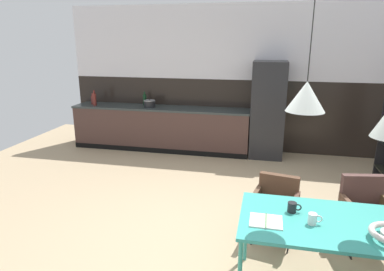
# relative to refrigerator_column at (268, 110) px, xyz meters

# --- Properties ---
(ground_plane) EXTENTS (9.35, 9.35, 0.00)m
(ground_plane) POSITION_rel_refrigerator_column_xyz_m (-0.72, -3.18, -0.93)
(ground_plane) COLOR tan
(back_wall_splashback_dark) EXTENTS (6.88, 0.12, 1.46)m
(back_wall_splashback_dark) POSITION_rel_refrigerator_column_xyz_m (-0.72, 0.36, -0.20)
(back_wall_splashback_dark) COLOR black
(back_wall_splashback_dark) RESTS_ON ground
(back_wall_panel_upper) EXTENTS (6.88, 0.12, 1.46)m
(back_wall_panel_upper) POSITION_rel_refrigerator_column_xyz_m (-0.72, 0.36, 1.26)
(back_wall_panel_upper) COLOR silver
(back_wall_panel_upper) RESTS_ON back_wall_splashback_dark
(kitchen_counter) EXTENTS (3.70, 0.63, 0.90)m
(kitchen_counter) POSITION_rel_refrigerator_column_xyz_m (-2.17, -0.00, -0.48)
(kitchen_counter) COLOR #47302B
(kitchen_counter) RESTS_ON ground
(refrigerator_column) EXTENTS (0.64, 0.60, 1.86)m
(refrigerator_column) POSITION_rel_refrigerator_column_xyz_m (0.00, 0.00, 0.00)
(refrigerator_column) COLOR #232326
(refrigerator_column) RESTS_ON ground
(dining_table) EXTENTS (1.58, 0.86, 0.76)m
(dining_table) POSITION_rel_refrigerator_column_xyz_m (0.59, -3.85, -0.22)
(dining_table) COLOR teal
(dining_table) RESTS_ON ground
(armchair_near_window) EXTENTS (0.56, 0.55, 0.73)m
(armchair_near_window) POSITION_rel_refrigerator_column_xyz_m (0.14, -2.94, -0.45)
(armchair_near_window) COLOR brown
(armchair_near_window) RESTS_ON ground
(armchair_far_side) EXTENTS (0.56, 0.55, 0.80)m
(armchair_far_side) POSITION_rel_refrigerator_column_xyz_m (1.09, -2.90, -0.42)
(armchair_far_side) COLOR brown
(armchair_far_side) RESTS_ON ground
(open_book) EXTENTS (0.27, 0.24, 0.02)m
(open_book) POSITION_rel_refrigerator_column_xyz_m (0.02, -3.97, -0.17)
(open_book) COLOR white
(open_book) RESTS_ON dining_table
(mug_short_terracotta) EXTENTS (0.12, 0.07, 0.10)m
(mug_short_terracotta) POSITION_rel_refrigerator_column_xyz_m (0.40, -3.92, -0.13)
(mug_short_terracotta) COLOR white
(mug_short_terracotta) RESTS_ON dining_table
(mug_glass_clear) EXTENTS (0.12, 0.08, 0.09)m
(mug_glass_clear) POSITION_rel_refrigerator_column_xyz_m (0.25, -3.74, -0.13)
(mug_glass_clear) COLOR black
(mug_glass_clear) RESTS_ON dining_table
(cooking_pot) EXTENTS (0.24, 0.24, 0.17)m
(cooking_pot) POSITION_rel_refrigerator_column_xyz_m (-2.38, -0.05, 0.04)
(cooking_pot) COLOR black
(cooking_pot) RESTS_ON kitchen_counter
(bottle_spice_small) EXTENTS (0.08, 0.08, 0.32)m
(bottle_spice_small) POSITION_rel_refrigerator_column_xyz_m (-3.58, -0.13, 0.11)
(bottle_spice_small) COLOR maroon
(bottle_spice_small) RESTS_ON kitchen_counter
(bottle_oil_tall) EXTENTS (0.07, 0.07, 0.24)m
(bottle_oil_tall) POSITION_rel_refrigerator_column_xyz_m (-3.68, -0.01, 0.07)
(bottle_oil_tall) COLOR maroon
(bottle_oil_tall) RESTS_ON kitchen_counter
(bottle_wine_green) EXTENTS (0.07, 0.07, 0.29)m
(bottle_wine_green) POSITION_rel_refrigerator_column_xyz_m (-2.55, 0.13, 0.09)
(bottle_wine_green) COLOR #0F3319
(bottle_wine_green) RESTS_ON kitchen_counter
(pendant_lamp_over_table_near) EXTENTS (0.31, 0.31, 1.19)m
(pendant_lamp_over_table_near) POSITION_rel_refrigerator_column_xyz_m (0.27, -3.80, 0.88)
(pendant_lamp_over_table_near) COLOR black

